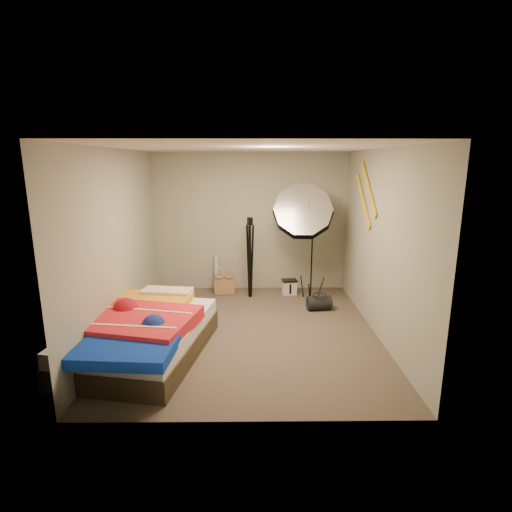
{
  "coord_description": "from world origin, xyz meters",
  "views": [
    {
      "loc": [
        0.04,
        -5.21,
        2.32
      ],
      "look_at": [
        0.1,
        0.6,
        0.95
      ],
      "focal_mm": 28.0,
      "sensor_mm": 36.0,
      "label": 1
    }
  ],
  "objects_px": {
    "duffel_bag": "(319,303)",
    "tote_bag": "(224,284)",
    "wrapping_roll": "(216,273)",
    "photo_umbrella": "(303,213)",
    "bed": "(142,333)",
    "camera_case": "(289,288)",
    "camera_tripod": "(250,252)"
  },
  "relations": [
    {
      "from": "wrapping_roll",
      "to": "bed",
      "type": "xyz_separation_m",
      "value": [
        -0.68,
        -2.59,
        -0.02
      ]
    },
    {
      "from": "duffel_bag",
      "to": "camera_tripod",
      "type": "xyz_separation_m",
      "value": [
        -1.11,
        0.65,
        0.69
      ]
    },
    {
      "from": "camera_case",
      "to": "tote_bag",
      "type": "bearing_deg",
      "value": 172.18
    },
    {
      "from": "tote_bag",
      "to": "photo_umbrella",
      "type": "xyz_separation_m",
      "value": [
        1.34,
        -0.33,
        1.33
      ]
    },
    {
      "from": "wrapping_roll",
      "to": "bed",
      "type": "height_order",
      "value": "wrapping_roll"
    },
    {
      "from": "duffel_bag",
      "to": "bed",
      "type": "relative_size",
      "value": 0.17
    },
    {
      "from": "wrapping_roll",
      "to": "camera_case",
      "type": "height_order",
      "value": "wrapping_roll"
    },
    {
      "from": "camera_case",
      "to": "camera_tripod",
      "type": "distance_m",
      "value": 0.99
    },
    {
      "from": "duffel_bag",
      "to": "photo_umbrella",
      "type": "xyz_separation_m",
      "value": [
        -0.24,
        0.47,
        1.39
      ]
    },
    {
      "from": "tote_bag",
      "to": "duffel_bag",
      "type": "relative_size",
      "value": 0.95
    },
    {
      "from": "wrapping_roll",
      "to": "duffel_bag",
      "type": "bearing_deg",
      "value": -31.28
    },
    {
      "from": "tote_bag",
      "to": "wrapping_roll",
      "type": "relative_size",
      "value": 0.57
    },
    {
      "from": "wrapping_roll",
      "to": "duffel_bag",
      "type": "relative_size",
      "value": 1.65
    },
    {
      "from": "duffel_bag",
      "to": "tote_bag",
      "type": "bearing_deg",
      "value": 146.4
    },
    {
      "from": "photo_umbrella",
      "to": "bed",
      "type": "bearing_deg",
      "value": -137.5
    },
    {
      "from": "tote_bag",
      "to": "camera_tripod",
      "type": "xyz_separation_m",
      "value": [
        0.46,
        -0.15,
        0.63
      ]
    },
    {
      "from": "bed",
      "to": "camera_tripod",
      "type": "distance_m",
      "value": 2.59
    },
    {
      "from": "tote_bag",
      "to": "camera_case",
      "type": "bearing_deg",
      "value": -5.76
    },
    {
      "from": "bed",
      "to": "camera_tripod",
      "type": "bearing_deg",
      "value": 59.0
    },
    {
      "from": "wrapping_roll",
      "to": "tote_bag",
      "type": "bearing_deg",
      "value": -56.69
    },
    {
      "from": "photo_umbrella",
      "to": "camera_tripod",
      "type": "distance_m",
      "value": 1.13
    },
    {
      "from": "duffel_bag",
      "to": "photo_umbrella",
      "type": "relative_size",
      "value": 0.18
    },
    {
      "from": "tote_bag",
      "to": "duffel_bag",
      "type": "distance_m",
      "value": 1.77
    },
    {
      "from": "wrapping_roll",
      "to": "photo_umbrella",
      "type": "relative_size",
      "value": 0.3
    },
    {
      "from": "bed",
      "to": "wrapping_roll",
      "type": "bearing_deg",
      "value": 75.32
    },
    {
      "from": "camera_case",
      "to": "camera_tripod",
      "type": "relative_size",
      "value": 0.18
    },
    {
      "from": "wrapping_roll",
      "to": "duffel_bag",
      "type": "distance_m",
      "value": 2.05
    },
    {
      "from": "duffel_bag",
      "to": "photo_umbrella",
      "type": "distance_m",
      "value": 1.49
    },
    {
      "from": "bed",
      "to": "photo_umbrella",
      "type": "height_order",
      "value": "photo_umbrella"
    },
    {
      "from": "tote_bag",
      "to": "bed",
      "type": "height_order",
      "value": "bed"
    },
    {
      "from": "bed",
      "to": "photo_umbrella",
      "type": "distance_m",
      "value": 3.2
    },
    {
      "from": "tote_bag",
      "to": "camera_tripod",
      "type": "distance_m",
      "value": 0.8
    }
  ]
}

